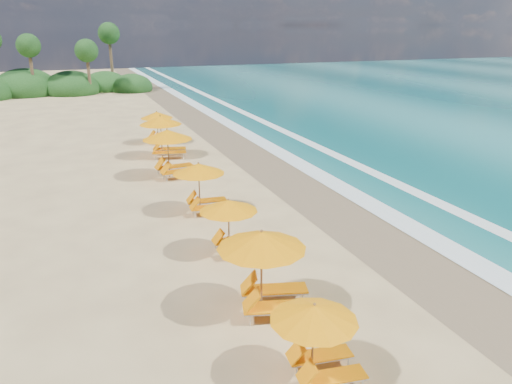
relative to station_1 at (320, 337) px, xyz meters
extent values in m
plane|color=tan|center=(2.22, 9.70, -1.13)|extent=(160.00, 160.00, 0.00)
cube|color=#7B6549|center=(6.22, 9.70, -1.12)|extent=(4.00, 160.00, 0.01)
cube|color=white|center=(7.72, 9.70, -1.10)|extent=(1.20, 160.00, 0.01)
cube|color=white|center=(10.72, 9.70, -1.11)|extent=(0.80, 160.00, 0.01)
cylinder|color=olive|center=(-0.15, 0.02, -0.16)|extent=(0.05, 0.05, 1.93)
cone|color=#FF9305|center=(-0.15, 0.02, 0.64)|extent=(2.21, 2.21, 0.39)
sphere|color=olive|center=(-0.15, 0.02, 0.85)|extent=(0.07, 0.07, 0.07)
cylinder|color=olive|center=(-0.16, 3.11, 0.07)|extent=(0.06, 0.06, 2.41)
cone|color=#FF9305|center=(-0.16, 3.11, 1.07)|extent=(3.06, 3.06, 0.48)
sphere|color=olive|center=(-0.16, 3.11, 1.34)|extent=(0.09, 0.09, 0.09)
cylinder|color=olive|center=(0.14, 6.97, -0.13)|extent=(0.05, 0.05, 1.99)
cone|color=#FF9305|center=(0.14, 6.97, 0.69)|extent=(2.12, 2.12, 0.40)
sphere|color=olive|center=(0.14, 6.97, 0.92)|extent=(0.07, 0.07, 0.07)
cylinder|color=olive|center=(0.24, 11.33, -0.05)|extent=(0.05, 0.05, 2.16)
cone|color=#FF9305|center=(0.24, 11.33, 0.85)|extent=(2.39, 2.39, 0.43)
sphere|color=olive|center=(0.24, 11.33, 1.09)|extent=(0.08, 0.08, 0.08)
cylinder|color=olive|center=(0.07, 16.98, 0.14)|extent=(0.06, 0.06, 2.54)
cone|color=#FF9305|center=(0.07, 16.98, 1.20)|extent=(2.88, 2.88, 0.51)
sphere|color=olive|center=(0.07, 16.98, 1.48)|extent=(0.09, 0.09, 0.09)
cylinder|color=olive|center=(0.53, 21.35, 0.12)|extent=(0.06, 0.06, 2.50)
cone|color=#FF9305|center=(0.53, 21.35, 1.16)|extent=(3.06, 3.06, 0.50)
sphere|color=olive|center=(0.53, 21.35, 1.44)|extent=(0.09, 0.09, 0.09)
cylinder|color=olive|center=(1.00, 25.22, -0.06)|extent=(0.05, 0.05, 2.14)
cone|color=#FF9305|center=(1.00, 25.22, 0.83)|extent=(2.46, 2.46, 0.43)
sphere|color=olive|center=(1.00, 25.22, 1.07)|extent=(0.08, 0.08, 0.08)
ellipsoid|color=#163D14|center=(-3.78, 54.70, -0.51)|extent=(6.40, 6.40, 4.16)
ellipsoid|color=#163D14|center=(-8.78, 55.70, -0.43)|extent=(7.20, 7.20, 4.68)
ellipsoid|color=#163D14|center=(0.22, 56.70, -0.58)|extent=(5.60, 5.60, 3.64)
ellipsoid|color=#163D14|center=(3.22, 54.70, -0.64)|extent=(5.00, 5.00, 3.25)
cylinder|color=brown|center=(-1.78, 52.70, 1.37)|extent=(0.36, 0.36, 5.00)
sphere|color=#163D14|center=(-1.78, 52.70, 3.87)|extent=(2.60, 2.60, 2.60)
cylinder|color=brown|center=(-7.78, 53.70, 1.67)|extent=(0.36, 0.36, 5.60)
sphere|color=#163D14|center=(-7.78, 53.70, 4.47)|extent=(2.60, 2.60, 2.60)
cylinder|color=brown|center=(1.22, 56.70, 2.27)|extent=(0.36, 0.36, 6.80)
sphere|color=#163D14|center=(1.22, 56.70, 5.67)|extent=(2.60, 2.60, 2.60)
camera|label=1|loc=(-4.71, -8.21, 6.60)|focal=34.48mm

